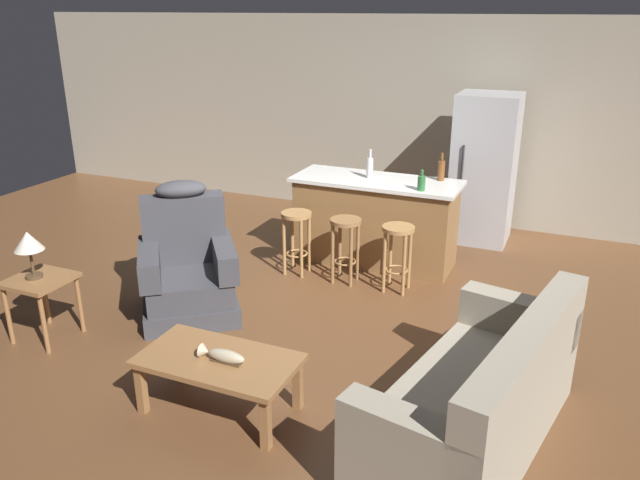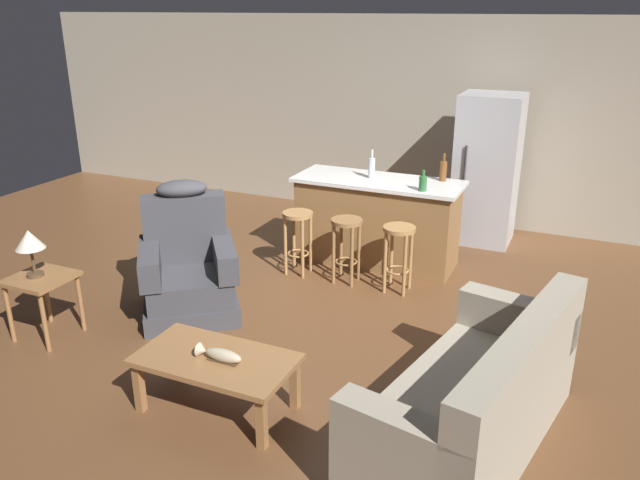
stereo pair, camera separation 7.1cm
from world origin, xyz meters
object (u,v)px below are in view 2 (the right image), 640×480
bar_stool_left (298,231)px  bottle_tall_green (372,167)px  fish_figurine (219,355)px  end_table (42,287)px  table_lamp (30,242)px  bar_stool_middle (347,239)px  kitchen_island (377,221)px  bar_stool_right (399,247)px  bottle_short_amber (443,170)px  couch (477,401)px  refrigerator (487,170)px  recliner_near_lamp (188,268)px  coffee_table (216,364)px  bottle_wine_dark (423,183)px

bar_stool_left → bottle_tall_green: 1.05m
fish_figurine → end_table: 1.99m
fish_figurine → table_lamp: table_lamp is taller
fish_figurine → table_lamp: size_ratio=0.83×
end_table → bar_stool_middle: bar_stool_middle is taller
kitchen_island → bar_stool_right: kitchen_island is taller
bar_stool_middle → end_table: bearing=-132.3°
fish_figurine → bottle_tall_green: bearing=90.5°
bar_stool_right → bottle_tall_green: (-0.53, 0.65, 0.60)m
fish_figurine → bottle_short_amber: 3.42m
end_table → bottle_tall_green: size_ratio=1.79×
bar_stool_left → bar_stool_middle: bearing=0.0°
kitchen_island → end_table: bearing=-126.5°
couch → end_table: 3.66m
table_lamp → bar_stool_left: table_lamp is taller
end_table → refrigerator: 4.96m
recliner_near_lamp → table_lamp: (-0.87, -0.94, 0.45)m
coffee_table → couch: 1.77m
bar_stool_right → fish_figurine: bearing=-101.8°
bottle_short_amber → table_lamp: bearing=-132.2°
couch → bottle_short_amber: bearing=-59.9°
coffee_table → recliner_near_lamp: size_ratio=0.92×
fish_figurine → refrigerator: refrigerator is taller
end_table → bar_stool_middle: size_ratio=0.82×
bottle_tall_green → kitchen_island: bearing=-15.9°
fish_figurine → bar_stool_right: 2.49m
recliner_near_lamp → bottle_tall_green: size_ratio=3.84×
end_table → bottle_tall_green: (1.94, 2.77, 0.61)m
fish_figurine → bottle_wine_dark: bearing=77.8°
couch → bottle_tall_green: bottle_tall_green is taller
fish_figurine → bottle_short_amber: (0.70, 3.29, 0.60)m
bar_stool_middle → refrigerator: 2.15m
fish_figurine → refrigerator: bearing=76.8°
coffee_table → bottle_short_amber: (0.75, 3.27, 0.70)m
end_table → bar_stool_left: size_ratio=0.82×
fish_figurine → kitchen_island: kitchen_island is taller
end_table → bar_stool_right: bearing=40.5°
bottle_short_amber → coffee_table: bearing=-102.9°
bar_stool_left → bar_stool_middle: same height
bottle_tall_green → bottle_short_amber: size_ratio=1.05×
bar_stool_right → recliner_near_lamp: bearing=-144.1°
refrigerator → bar_stool_left: bearing=-131.1°
bottle_wine_dark → bar_stool_middle: bearing=-148.8°
bar_stool_left → bar_stool_middle: size_ratio=1.00×
recliner_near_lamp → couch: bearing=35.0°
bottle_tall_green → coffee_table: bearing=-90.4°
kitchen_island → bottle_wine_dark: 0.81m
end_table → bar_stool_middle: 2.86m
coffee_table → refrigerator: bearing=76.1°
table_lamp → bar_stool_right: 3.32m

